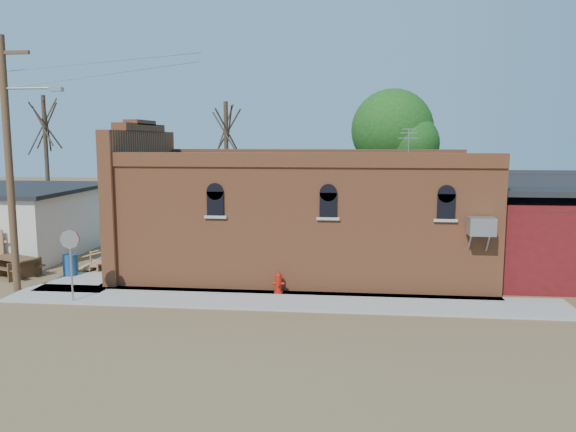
# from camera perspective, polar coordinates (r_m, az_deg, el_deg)

# --- Properties ---
(ground) EXTENTS (120.00, 120.00, 0.00)m
(ground) POSITION_cam_1_polar(r_m,az_deg,el_deg) (18.61, -5.61, -9.30)
(ground) COLOR brown
(ground) RESTS_ON ground
(sidewalk_south) EXTENTS (19.00, 2.20, 0.08)m
(sidewalk_south) POSITION_cam_1_polar(r_m,az_deg,el_deg) (19.22, -0.63, -8.58)
(sidewalk_south) COLOR #9E9991
(sidewalk_south) RESTS_ON ground
(sidewalk_west) EXTENTS (2.60, 10.00, 0.08)m
(sidewalk_west) POSITION_cam_1_polar(r_m,az_deg,el_deg) (26.02, -16.62, -4.55)
(sidewalk_west) COLOR #9E9991
(sidewalk_west) RESTS_ON ground
(brick_bar) EXTENTS (16.40, 7.97, 6.30)m
(brick_bar) POSITION_cam_1_polar(r_m,az_deg,el_deg) (23.20, 1.05, 0.07)
(brick_bar) COLOR #AF5C35
(brick_bar) RESTS_ON ground
(red_shed) EXTENTS (5.40, 6.40, 4.30)m
(red_shed) POSITION_cam_1_polar(r_m,az_deg,el_deg) (24.41, 24.76, -0.43)
(red_shed) COLOR #55110E
(red_shed) RESTS_ON ground
(utility_pole) EXTENTS (3.12, 0.26, 9.00)m
(utility_pole) POSITION_cam_1_polar(r_m,az_deg,el_deg) (22.06, -26.39, 5.21)
(utility_pole) COLOR #452E1B
(utility_pole) RESTS_ON ground
(tree_bare_near) EXTENTS (2.80, 2.80, 7.65)m
(tree_bare_near) POSITION_cam_1_polar(r_m,az_deg,el_deg) (31.14, -6.32, 8.68)
(tree_bare_near) COLOR #453427
(tree_bare_near) RESTS_ON ground
(tree_bare_far) EXTENTS (2.80, 2.80, 8.16)m
(tree_bare_far) POSITION_cam_1_polar(r_m,az_deg,el_deg) (36.06, -23.50, 8.60)
(tree_bare_far) COLOR #453427
(tree_bare_far) RESTS_ON ground
(tree_leafy) EXTENTS (4.40, 4.40, 8.15)m
(tree_leafy) POSITION_cam_1_polar(r_m,az_deg,el_deg) (31.00, 10.56, 8.55)
(tree_leafy) COLOR #453427
(tree_leafy) RESTS_ON ground
(fire_hydrant) EXTENTS (0.41, 0.38, 0.74)m
(fire_hydrant) POSITION_cam_1_polar(r_m,az_deg,el_deg) (19.88, -0.97, -6.81)
(fire_hydrant) COLOR #A61409
(fire_hydrant) RESTS_ON sidewalk_south
(stop_sign) EXTENTS (0.66, 0.14, 2.43)m
(stop_sign) POSITION_cam_1_polar(r_m,az_deg,el_deg) (19.98, -21.26, -2.87)
(stop_sign) COLOR #98989D
(stop_sign) RESTS_ON sidewalk_south
(trash_barrel) EXTENTS (0.68, 0.68, 0.84)m
(trash_barrel) POSITION_cam_1_polar(r_m,az_deg,el_deg) (24.04, -21.26, -4.64)
(trash_barrel) COLOR navy
(trash_barrel) RESTS_ON sidewalk_west
(picnic_table) EXTENTS (2.32, 2.06, 0.80)m
(picnic_table) POSITION_cam_1_polar(r_m,az_deg,el_deg) (24.96, -25.98, -4.41)
(picnic_table) COLOR #533A21
(picnic_table) RESTS_ON ground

